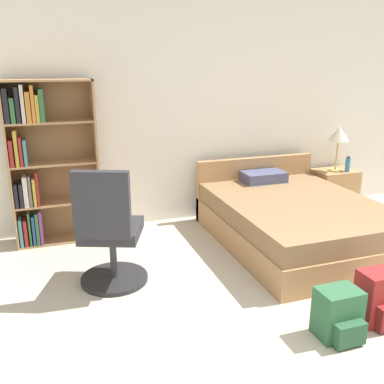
# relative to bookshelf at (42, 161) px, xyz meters

# --- Properties ---
(wall_back) EXTENTS (9.00, 0.06, 2.60)m
(wall_back) POSITION_rel_bookshelf_xyz_m (1.83, 0.26, 0.42)
(wall_back) COLOR silver
(wall_back) RESTS_ON ground_plane
(bookshelf) EXTENTS (0.87, 0.29, 1.68)m
(bookshelf) POSITION_rel_bookshelf_xyz_m (0.00, 0.00, 0.00)
(bookshelf) COLOR #AD7F51
(bookshelf) RESTS_ON ground_plane
(bed) EXTENTS (1.52, 2.01, 0.73)m
(bed) POSITION_rel_bookshelf_xyz_m (2.45, -0.84, -0.63)
(bed) COLOR #AD7F51
(bed) RESTS_ON ground_plane
(office_chair) EXTENTS (0.63, 0.69, 1.06)m
(office_chair) POSITION_rel_bookshelf_xyz_m (0.48, -1.17, -0.41)
(office_chair) COLOR #232326
(office_chair) RESTS_ON ground_plane
(nightstand) EXTENTS (0.53, 0.42, 0.50)m
(nightstand) POSITION_rel_bookshelf_xyz_m (3.56, -0.03, -0.63)
(nightstand) COLOR #AD7F51
(nightstand) RESTS_ON ground_plane
(table_lamp) EXTENTS (0.26, 0.26, 0.58)m
(table_lamp) POSITION_rel_bookshelf_xyz_m (3.54, -0.05, 0.08)
(table_lamp) COLOR tan
(table_lamp) RESTS_ON nightstand
(water_bottle) EXTENTS (0.06, 0.06, 0.20)m
(water_bottle) POSITION_rel_bookshelf_xyz_m (3.66, -0.13, -0.29)
(water_bottle) COLOR teal
(water_bottle) RESTS_ON nightstand
(backpack_red) EXTENTS (0.34, 0.28, 0.40)m
(backpack_red) POSITION_rel_bookshelf_xyz_m (2.27, -2.34, -0.69)
(backpack_red) COLOR maroon
(backpack_red) RESTS_ON ground_plane
(backpack_green) EXTENTS (0.29, 0.29, 0.35)m
(backpack_green) POSITION_rel_bookshelf_xyz_m (1.85, -2.39, -0.71)
(backpack_green) COLOR #2D603D
(backpack_green) RESTS_ON ground_plane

